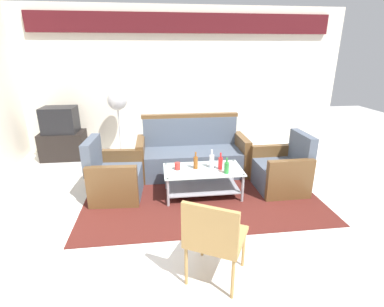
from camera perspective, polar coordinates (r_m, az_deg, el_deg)
ground_plane at (r=3.65m, az=3.81°, el=-13.28°), size 14.00×14.00×0.00m
wall_back at (r=6.11m, az=-1.46°, el=14.94°), size 6.52×0.19×2.80m
rug at (r=4.33m, az=1.61°, el=-7.54°), size 3.27×2.24×0.01m
couch at (r=4.86m, az=0.00°, el=-0.40°), size 1.80×0.74×0.96m
armchair_left at (r=4.24m, az=-15.03°, el=-4.62°), size 0.74×0.80×0.85m
armchair_right at (r=4.51m, az=17.29°, el=-3.35°), size 0.71×0.77×0.85m
coffee_table at (r=4.12m, az=2.15°, el=-4.88°), size 1.10×0.60×0.40m
bottle_green at (r=3.93m, az=6.83°, el=-2.74°), size 0.06×0.06×0.22m
bottle_brown at (r=4.05m, az=0.72°, el=-1.74°), size 0.06×0.06×0.25m
bottle_red at (r=4.05m, az=5.63°, el=-1.87°), size 0.06×0.06×0.24m
bottle_clear at (r=4.09m, az=3.90°, el=-1.44°), size 0.07×0.07×0.27m
cup at (r=4.04m, az=-2.89°, el=-2.51°), size 0.08×0.08×0.10m
tv_stand at (r=6.08m, az=-23.97°, el=1.49°), size 0.80×0.50×0.52m
television at (r=5.96m, az=-24.62°, el=6.07°), size 0.61×0.47×0.48m
pedestal_fan at (r=5.73m, az=-14.50°, el=9.34°), size 0.36×0.36×1.27m
wicker_chair at (r=2.58m, az=4.33°, el=-15.79°), size 0.65×0.65×0.84m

